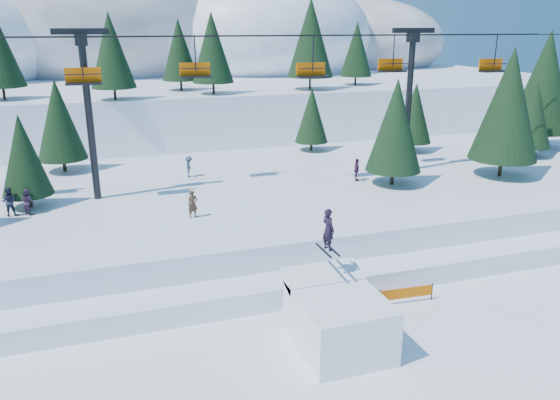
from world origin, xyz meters
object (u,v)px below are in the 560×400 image
object	(u,v)px
chairlift	(261,83)
banner_far	(441,269)
jump_kicker	(338,317)
banner_near	(406,293)

from	to	relation	value
chairlift	banner_far	bearing A→B (deg)	-63.23
banner_far	chairlift	bearing A→B (deg)	116.77
jump_kicker	banner_near	distance (m)	5.24
chairlift	banner_near	world-z (taller)	chairlift
chairlift	banner_near	distance (m)	17.00
banner_near	chairlift	bearing A→B (deg)	101.95
chairlift	banner_near	bearing A→B (deg)	-78.05
chairlift	banner_far	world-z (taller)	chairlift
jump_kicker	banner_near	bearing A→B (deg)	25.91
jump_kicker	banner_far	world-z (taller)	jump_kicker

